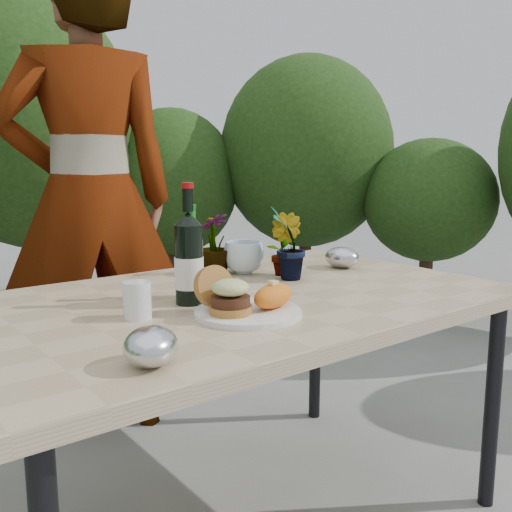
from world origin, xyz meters
TOP-DOWN VIEW (x-y plane):
  - patio_table at (0.00, 0.00)m, footprint 1.60×1.00m
  - shrub_hedge at (0.15, 1.77)m, footprint 6.84×5.11m
  - dinner_plate at (-0.11, -0.19)m, footprint 0.28×0.28m
  - burger_stack at (-0.17, -0.17)m, footprint 0.11×0.16m
  - sweet_potato at (-0.05, -0.21)m, footprint 0.17×0.12m
  - grilled_veg at (-0.10, -0.10)m, footprint 0.08×0.05m
  - wine_bottle at (-0.17, 0.01)m, footprint 0.08×0.08m
  - sparkling_water at (-0.13, 0.06)m, footprint 0.07×0.07m
  - plastic_cup at (-0.35, -0.04)m, footprint 0.07×0.07m
  - seedling_left at (0.29, 0.15)m, footprint 0.15×0.14m
  - seedling_mid at (0.27, 0.09)m, footprint 0.13×0.14m
  - seedling_right at (0.12, 0.32)m, footprint 0.15×0.15m
  - blue_bowl at (0.21, 0.27)m, footprint 0.16×0.16m
  - foil_packet_left at (-0.48, -0.36)m, footprint 0.17×0.17m
  - foil_packet_right at (0.56, 0.12)m, footprint 0.14×0.16m
  - person at (-0.08, 0.93)m, footprint 0.81×0.62m

SIDE VIEW (x-z plane):
  - patio_table at x=0.00m, z-range 0.32..1.07m
  - dinner_plate at x=-0.11m, z-range 0.75..0.76m
  - grilled_veg at x=-0.10m, z-range 0.76..0.79m
  - foil_packet_left at x=-0.48m, z-range 0.75..0.83m
  - foil_packet_right at x=0.56m, z-range 0.75..0.83m
  - sweet_potato at x=-0.05m, z-range 0.77..0.83m
  - plastic_cup at x=-0.35m, z-range 0.75..0.84m
  - blue_bowl at x=0.21m, z-range 0.75..0.86m
  - burger_stack at x=-0.17m, z-range 0.75..0.87m
  - sparkling_water at x=-0.13m, z-range 0.71..0.99m
  - seedling_right at x=0.12m, z-range 0.75..0.96m
  - seedling_mid at x=0.27m, z-range 0.75..0.97m
  - seedling_left at x=0.29m, z-range 0.75..0.99m
  - wine_bottle at x=-0.17m, z-range 0.71..1.04m
  - person at x=-0.08m, z-range 0.00..1.97m
  - shrub_hedge at x=0.15m, z-range -0.03..2.36m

